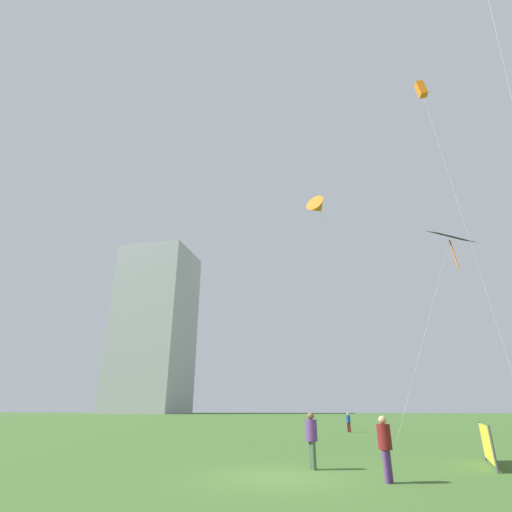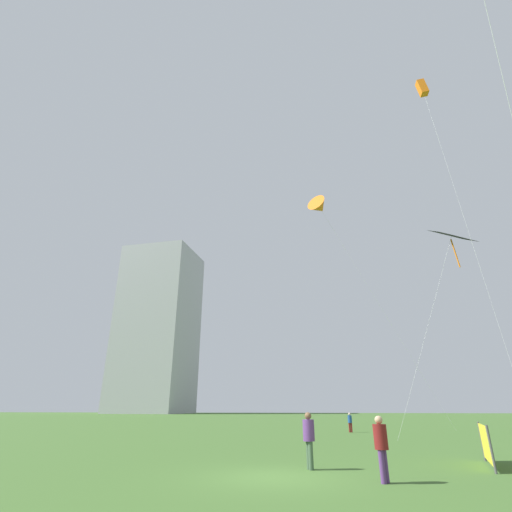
{
  "view_description": "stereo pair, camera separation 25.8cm",
  "coord_description": "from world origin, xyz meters",
  "px_view_note": "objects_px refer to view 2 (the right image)",
  "views": [
    {
      "loc": [
        1.07,
        -13.56,
        2.05
      ],
      "look_at": [
        -2.21,
        10.88,
        11.95
      ],
      "focal_mm": 26.44,
      "sensor_mm": 36.0,
      "label": 1
    },
    {
      "loc": [
        1.33,
        -13.52,
        2.05
      ],
      "look_at": [
        -2.21,
        10.88,
        11.95
      ],
      "focal_mm": 26.44,
      "sensor_mm": 36.0,
      "label": 2
    }
  ],
  "objects_px": {
    "person_standing_2": "(309,436)",
    "distant_highrise_0": "(158,328)",
    "kite_flying_2": "(319,207)",
    "person_standing_0": "(381,443)",
    "kite_flying_0": "(452,236)",
    "person_standing_1": "(350,421)",
    "event_banner": "(486,443)",
    "kite_flying_3": "(422,89)"
  },
  "relations": [
    {
      "from": "person_standing_1",
      "to": "kite_flying_3",
      "type": "xyz_separation_m",
      "value": [
        8.59,
        -7.96,
        28.88
      ]
    },
    {
      "from": "kite_flying_3",
      "to": "distant_highrise_0",
      "type": "xyz_separation_m",
      "value": [
        -66.96,
        102.75,
        -0.64
      ]
    },
    {
      "from": "person_standing_1",
      "to": "distant_highrise_0",
      "type": "xyz_separation_m",
      "value": [
        -58.37,
        94.79,
        28.24
      ]
    },
    {
      "from": "distant_highrise_0",
      "to": "kite_flying_2",
      "type": "bearing_deg",
      "value": -53.67
    },
    {
      "from": "kite_flying_0",
      "to": "kite_flying_3",
      "type": "relative_size",
      "value": 0.51
    },
    {
      "from": "distant_highrise_0",
      "to": "person_standing_2",
      "type": "bearing_deg",
      "value": -59.67
    },
    {
      "from": "kite_flying_2",
      "to": "person_standing_0",
      "type": "bearing_deg",
      "value": -89.56
    },
    {
      "from": "person_standing_0",
      "to": "person_standing_2",
      "type": "xyz_separation_m",
      "value": [
        -2.18,
        2.25,
        0.04
      ]
    },
    {
      "from": "kite_flying_3",
      "to": "distant_highrise_0",
      "type": "relative_size",
      "value": 0.53
    },
    {
      "from": "person_standing_1",
      "to": "kite_flying_3",
      "type": "height_order",
      "value": "kite_flying_3"
    },
    {
      "from": "person_standing_1",
      "to": "kite_flying_0",
      "type": "height_order",
      "value": "kite_flying_0"
    },
    {
      "from": "kite_flying_0",
      "to": "person_standing_0",
      "type": "bearing_deg",
      "value": -120.72
    },
    {
      "from": "person_standing_1",
      "to": "distant_highrise_0",
      "type": "relative_size",
      "value": 0.03
    },
    {
      "from": "person_standing_0",
      "to": "kite_flying_3",
      "type": "relative_size",
      "value": 0.06
    },
    {
      "from": "kite_flying_3",
      "to": "event_banner",
      "type": "relative_size",
      "value": 9.05
    },
    {
      "from": "person_standing_2",
      "to": "kite_flying_0",
      "type": "distance_m",
      "value": 22.75
    },
    {
      "from": "person_standing_1",
      "to": "distant_highrise_0",
      "type": "height_order",
      "value": "distant_highrise_0"
    },
    {
      "from": "person_standing_2",
      "to": "distant_highrise_0",
      "type": "distance_m",
      "value": 131.83
    },
    {
      "from": "person_standing_1",
      "to": "kite_flying_0",
      "type": "xyz_separation_m",
      "value": [
        8.52,
        -7.71,
        13.76
      ]
    },
    {
      "from": "person_standing_2",
      "to": "kite_flying_0",
      "type": "relative_size",
      "value": 0.12
    },
    {
      "from": "person_standing_2",
      "to": "event_banner",
      "type": "xyz_separation_m",
      "value": [
        6.57,
        1.66,
        -0.3
      ]
    },
    {
      "from": "kite_flying_0",
      "to": "event_banner",
      "type": "bearing_deg",
      "value": -113.04
    },
    {
      "from": "person_standing_0",
      "to": "kite_flying_0",
      "type": "xyz_separation_m",
      "value": [
        9.61,
        16.17,
        13.63
      ]
    },
    {
      "from": "kite_flying_0",
      "to": "event_banner",
      "type": "relative_size",
      "value": 4.64
    },
    {
      "from": "person_standing_0",
      "to": "person_standing_1",
      "type": "distance_m",
      "value": 23.91
    },
    {
      "from": "kite_flying_0",
      "to": "kite_flying_3",
      "type": "bearing_deg",
      "value": -74.45
    },
    {
      "from": "person_standing_0",
      "to": "kite_flying_0",
      "type": "relative_size",
      "value": 0.11
    },
    {
      "from": "person_standing_2",
      "to": "kite_flying_0",
      "type": "xyz_separation_m",
      "value": [
        11.79,
        13.92,
        13.59
      ]
    },
    {
      "from": "person_standing_0",
      "to": "person_standing_2",
      "type": "bearing_deg",
      "value": -99.93
    },
    {
      "from": "person_standing_0",
      "to": "distant_highrise_0",
      "type": "height_order",
      "value": "distant_highrise_0"
    },
    {
      "from": "distant_highrise_0",
      "to": "event_banner",
      "type": "height_order",
      "value": "distant_highrise_0"
    },
    {
      "from": "person_standing_1",
      "to": "event_banner",
      "type": "height_order",
      "value": "person_standing_1"
    },
    {
      "from": "person_standing_0",
      "to": "kite_flying_3",
      "type": "xyz_separation_m",
      "value": [
        9.68,
        15.92,
        28.75
      ]
    },
    {
      "from": "event_banner",
      "to": "person_standing_0",
      "type": "bearing_deg",
      "value": -138.35
    },
    {
      "from": "kite_flying_2",
      "to": "event_banner",
      "type": "relative_size",
      "value": 7.13
    },
    {
      "from": "person_standing_0",
      "to": "event_banner",
      "type": "relative_size",
      "value": 0.53
    },
    {
      "from": "distant_highrise_0",
      "to": "kite_flying_0",
      "type": "bearing_deg",
      "value": -51.87
    },
    {
      "from": "kite_flying_2",
      "to": "distant_highrise_0",
      "type": "xyz_separation_m",
      "value": [
        -57.09,
        93.77,
        6.21
      ]
    },
    {
      "from": "kite_flying_0",
      "to": "kite_flying_3",
      "type": "height_order",
      "value": "kite_flying_3"
    },
    {
      "from": "person_standing_2",
      "to": "kite_flying_3",
      "type": "relative_size",
      "value": 0.06
    },
    {
      "from": "person_standing_2",
      "to": "distant_highrise_0",
      "type": "relative_size",
      "value": 0.03
    },
    {
      "from": "event_banner",
      "to": "kite_flying_2",
      "type": "bearing_deg",
      "value": 102.32
    }
  ]
}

